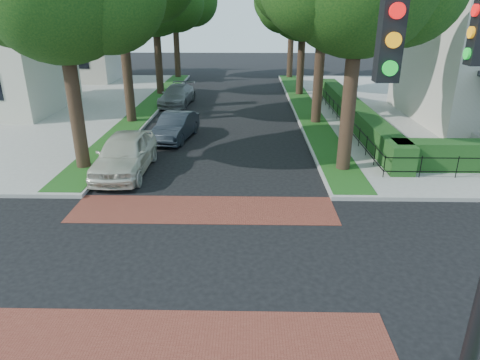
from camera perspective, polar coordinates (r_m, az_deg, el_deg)
name	(u,v)px	position (r m, az deg, el deg)	size (l,w,h in m)	color
ground	(192,260)	(11.96, -6.40, -10.61)	(120.00, 120.00, 0.00)	black
crosswalk_far	(204,209)	(14.74, -4.85, -3.92)	(9.00, 2.20, 0.01)	maroon
crosswalk_near	(173,346)	(9.44, -8.98, -21.01)	(9.00, 2.20, 0.01)	maroon
grass_strip_ne	(305,107)	(30.01, 8.71, 9.60)	(1.60, 29.80, 0.02)	#144413
grass_strip_nw	(149,106)	(30.55, -12.10, 9.59)	(1.60, 29.80, 0.02)	#144413
tree_right_far	(305,2)	(34.47, 8.64, 22.47)	(7.25, 6.23, 9.74)	black
hedge_main_road	(353,112)	(26.36, 14.90, 8.75)	(1.00, 18.00, 1.20)	#184217
fence_main_road	(340,114)	(26.22, 13.15, 8.51)	(0.06, 18.00, 0.90)	black
house_left_far	(67,25)	(45.32, -22.07, 18.64)	(10.00, 9.00, 10.14)	beige
parked_car_front	(125,153)	(18.34, -15.11, 3.44)	(1.97, 4.91, 1.67)	beige
parked_car_middle	(176,127)	(22.73, -8.59, 7.06)	(1.46, 4.18, 1.38)	black
parked_car_rear	(177,95)	(31.40, -8.38, 11.15)	(1.93, 4.75, 1.38)	slate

